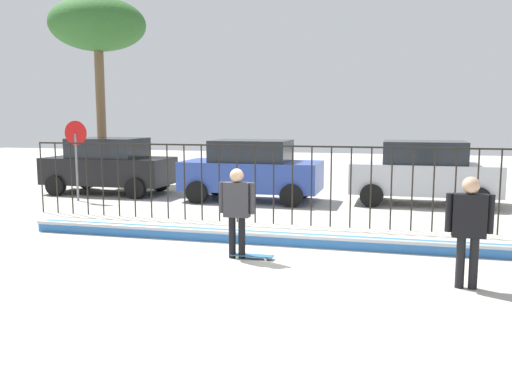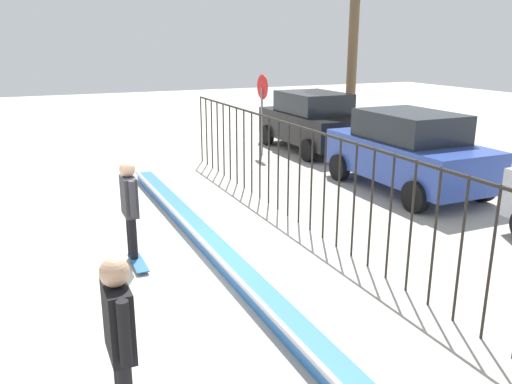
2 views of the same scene
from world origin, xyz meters
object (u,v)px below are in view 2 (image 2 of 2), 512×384
object	(u,v)px
parked_car_black	(312,121)
parked_car_blue	(408,151)
skateboard	(138,263)
stop_sign	(262,103)
camera_operator	(119,331)
skateboarder	(130,202)

from	to	relation	value
parked_car_black	parked_car_blue	world-z (taller)	same
skateboard	stop_sign	size ratio (longest dim) A/B	0.32
camera_operator	parked_car_blue	xyz separation A→B (m)	(-5.52, 7.76, -0.07)
skateboarder	stop_sign	xyz separation A→B (m)	(-6.85, 5.49, 0.61)
camera_operator	parked_car_black	world-z (taller)	parked_car_black
camera_operator	parked_car_black	bearing A→B (deg)	-28.57
parked_car_black	skateboarder	bearing A→B (deg)	-49.06
parked_car_blue	stop_sign	world-z (taller)	stop_sign
skateboarder	camera_operator	bearing A→B (deg)	-25.14
skateboarder	stop_sign	size ratio (longest dim) A/B	0.67
camera_operator	parked_car_black	xyz separation A→B (m)	(-10.69, 8.11, -0.07)
parked_car_blue	stop_sign	size ratio (longest dim) A/B	1.72
camera_operator	parked_car_blue	bearing A→B (deg)	-45.93
parked_car_blue	stop_sign	xyz separation A→B (m)	(-5.26, -1.42, 0.64)
camera_operator	parked_car_black	distance (m)	13.42
camera_operator	skateboarder	bearing A→B (deg)	-3.59
parked_car_blue	parked_car_black	bearing A→B (deg)	176.61
parked_car_black	stop_sign	xyz separation A→B (m)	(-0.09, -1.77, 0.64)
parked_car_black	parked_car_blue	xyz separation A→B (m)	(5.16, -0.35, 0.00)
camera_operator	stop_sign	xyz separation A→B (m)	(-10.78, 6.34, 0.58)
skateboarder	parked_car_black	world-z (taller)	parked_car_black
skateboarder	skateboard	size ratio (longest dim) A/B	2.10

